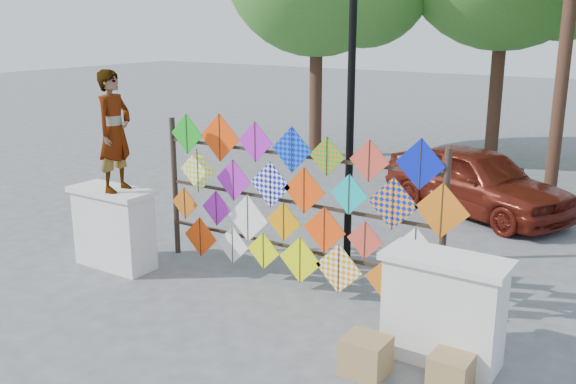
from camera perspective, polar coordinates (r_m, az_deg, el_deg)
The scene contains 9 objects.
ground at distance 9.16m, azimuth -2.45°, elevation -9.58°, with size 80.00×80.00×0.00m, color gray.
parapet_left at distance 10.51m, azimuth -15.21°, elevation -3.03°, with size 1.40×0.65×1.28m.
parapet_right at distance 7.59m, azimuth 13.63°, elevation -10.04°, with size 1.40×0.65×1.28m.
kite_rack at distance 9.26m, azimuth 0.50°, elevation -1.17°, with size 5.00×0.24×2.46m.
vendor_woman at distance 10.03m, azimuth -15.18°, elevation 5.24°, with size 0.67×0.44×1.84m, color #99999E.
sedan at distance 13.49m, azimuth 16.41°, elevation 1.01°, with size 1.62×4.04×1.38m, color #5B180F.
lamppost at distance 9.94m, azimuth 5.61°, elevation 8.48°, with size 0.28×0.28×4.46m.
cardboard_box_near at distance 7.38m, azimuth 6.91°, elevation -14.24°, with size 0.49×0.43×0.43m, color #8E6744.
cardboard_box_far at distance 7.34m, azimuth 14.27°, elevation -15.17°, with size 0.43×0.39×0.36m, color #8E6744.
Camera 1 is at (4.89, -6.75, 3.81)m, focal length 40.00 mm.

